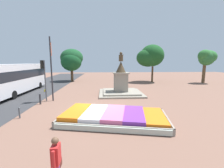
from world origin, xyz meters
TOP-DOWN VIEW (x-y plane):
  - ground_plane at (0.00, 0.00)m, footprint 88.00×88.00m
  - flower_planter at (1.06, -2.04)m, footprint 7.43×4.83m
  - statue_monument at (2.55, 6.28)m, footprint 5.16×5.16m
  - traffic_light_mid_block at (-5.33, 3.37)m, footprint 0.41×0.29m
  - banner_pole at (-4.59, 3.41)m, footprint 0.14×0.57m
  - city_bus at (-10.10, 7.29)m, footprint 2.65×10.92m
  - pedestrian_with_handbag at (-0.96, -7.31)m, footprint 0.24×0.73m
  - kerb_bollard_mid_b at (-5.34, -1.27)m, footprint 0.12×0.12m
  - kerb_bollard_north at (-5.34, 2.16)m, footprint 0.16×0.16m
  - park_tree_far_left at (-5.85, 19.04)m, footprint 4.45×4.64m
  - park_tree_behind_statue at (19.20, 14.92)m, footprint 3.42×2.77m
  - park_tree_far_right at (9.63, 17.09)m, footprint 5.47×5.05m

SIDE VIEW (x-z plane):
  - ground_plane at x=0.00m, z-range 0.00..0.00m
  - flower_planter at x=1.06m, z-range -0.03..0.59m
  - kerb_bollard_mid_b at x=-5.34m, z-range 0.02..0.81m
  - kerb_bollard_north at x=-5.34m, z-range 0.03..1.02m
  - pedestrian_with_handbag at x=-0.96m, z-range 0.11..1.78m
  - statue_monument at x=2.55m, z-range -1.42..3.60m
  - city_bus at x=-10.10m, z-range 0.26..3.85m
  - traffic_light_mid_block at x=-5.33m, z-range 0.74..4.76m
  - banner_pole at x=-4.59m, z-range 0.15..6.39m
  - park_tree_far_left at x=-5.85m, z-range 1.09..7.51m
  - park_tree_behind_statue at x=19.20m, z-range 1.64..7.68m
  - park_tree_far_right at x=9.63m, z-range 1.44..8.54m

